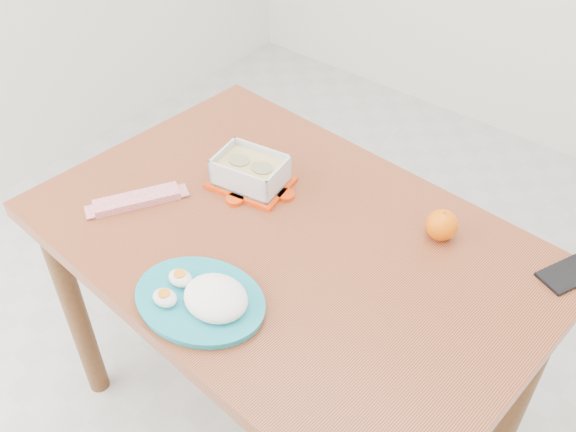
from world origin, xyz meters
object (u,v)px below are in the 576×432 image
Objects in this scene: orange_fruit at (442,225)px; food_container at (251,172)px; dining_table at (288,269)px; smartphone at (571,273)px; rice_plate at (205,297)px.

food_container is at bearing -164.63° from orange_fruit.
smartphone reaches higher than dining_table.
dining_table is 3.84× the size of rice_plate.
orange_fruit is at bearing -142.57° from smartphone.
orange_fruit is at bearing 51.26° from rice_plate.
orange_fruit reaches higher than dining_table.
orange_fruit is at bearing 42.98° from dining_table.
orange_fruit is (0.45, 0.12, -0.00)m from food_container.
dining_table is at bearing -129.37° from smartphone.
orange_fruit is 0.28m from smartphone.
food_container reaches higher than orange_fruit.
orange_fruit is at bearing 5.70° from food_container.
dining_table is at bearing -141.42° from orange_fruit.
rice_plate is at bearing -85.88° from dining_table.
smartphone is (0.72, 0.19, -0.03)m from food_container.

